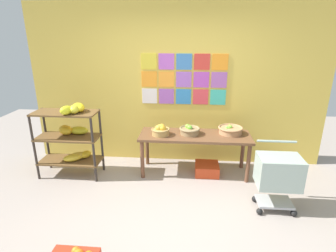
# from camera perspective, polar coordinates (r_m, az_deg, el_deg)

# --- Properties ---
(ground) EXTENTS (9.77, 9.77, 0.00)m
(ground) POSITION_cam_1_polar(r_m,az_deg,el_deg) (3.32, -0.41, -21.32)
(ground) COLOR gray
(back_wall_with_art) EXTENTS (4.90, 0.07, 2.64)m
(back_wall_with_art) POSITION_cam_1_polar(r_m,az_deg,el_deg) (4.52, 1.82, 8.43)
(back_wall_with_art) COLOR gold
(back_wall_with_art) RESTS_ON ground
(banana_shelf_unit) EXTENTS (0.95, 0.49, 1.17)m
(banana_shelf_unit) POSITION_cam_1_polar(r_m,az_deg,el_deg) (4.40, -19.70, -1.73)
(banana_shelf_unit) COLOR #2F2823
(banana_shelf_unit) RESTS_ON ground
(display_table) EXTENTS (1.72, 0.59, 0.66)m
(display_table) POSITION_cam_1_polar(r_m,az_deg,el_deg) (4.25, 5.70, -2.80)
(display_table) COLOR brown
(display_table) RESTS_ON ground
(fruit_basket_back_right) EXTENTS (0.28, 0.28, 0.17)m
(fruit_basket_back_right) POSITION_cam_1_polar(r_m,az_deg,el_deg) (4.16, -1.54, -0.86)
(fruit_basket_back_right) COLOR tan
(fruit_basket_back_right) RESTS_ON display_table
(fruit_basket_left) EXTENTS (0.32, 0.32, 0.15)m
(fruit_basket_left) POSITION_cam_1_polar(r_m,az_deg,el_deg) (4.21, 4.58, -0.88)
(fruit_basket_left) COLOR #95784F
(fruit_basket_left) RESTS_ON display_table
(fruit_basket_centre) EXTENTS (0.38, 0.38, 0.14)m
(fruit_basket_centre) POSITION_cam_1_polar(r_m,az_deg,el_deg) (4.34, 13.04, -0.79)
(fruit_basket_centre) COLOR tan
(fruit_basket_centre) RESTS_ON display_table
(produce_crate_under_table) EXTENTS (0.37, 0.36, 0.17)m
(produce_crate_under_table) POSITION_cam_1_polar(r_m,az_deg,el_deg) (4.44, 8.21, -8.95)
(produce_crate_under_table) COLOR red
(produce_crate_under_table) RESTS_ON ground
(shopping_cart) EXTENTS (0.51, 0.41, 0.87)m
(shopping_cart) POSITION_cam_1_polar(r_m,az_deg,el_deg) (3.65, 22.26, -9.31)
(shopping_cart) COLOR black
(shopping_cart) RESTS_ON ground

